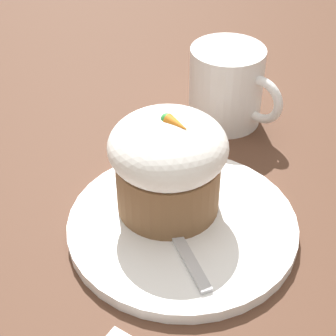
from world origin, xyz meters
TOP-DOWN VIEW (x-y plane):
  - ground_plane at (0.00, 0.00)m, footprint 4.00×4.00m
  - dessert_plate at (0.00, 0.00)m, footprint 0.21×0.21m
  - carrot_cake at (-0.02, 0.01)m, footprint 0.10×0.10m
  - spoon at (-0.00, -0.01)m, footprint 0.11×0.07m
  - coffee_cup at (-0.08, 0.17)m, footprint 0.11×0.08m

SIDE VIEW (x-z plane):
  - ground_plane at x=0.00m, z-range 0.00..0.00m
  - dessert_plate at x=0.00m, z-range 0.00..0.01m
  - spoon at x=0.00m, z-range 0.01..0.02m
  - coffee_cup at x=-0.08m, z-range 0.00..0.09m
  - carrot_cake at x=-0.02m, z-range 0.01..0.11m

